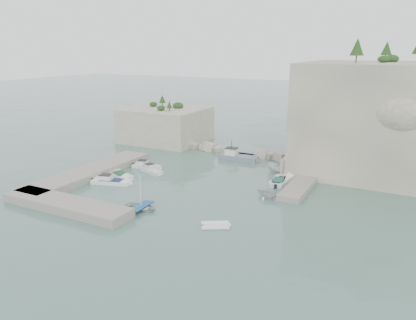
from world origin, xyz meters
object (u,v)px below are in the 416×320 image
at_px(motorboat_c, 120,177).
at_px(work_boat, 239,160).
at_px(tender_east_a, 267,198).
at_px(motorboat_d, 112,184).
at_px(inflatable_dinghy, 215,227).
at_px(motorboat_a, 147,168).
at_px(tender_east_b, 278,183).
at_px(rowboat, 141,210).
at_px(tender_east_d, 283,173).
at_px(tender_east_c, 282,182).
at_px(motorboat_b, 152,172).

bearing_deg(motorboat_c, work_boat, 79.75).
bearing_deg(tender_east_a, motorboat_d, 119.46).
bearing_deg(inflatable_dinghy, motorboat_a, 113.30).
bearing_deg(motorboat_d, tender_east_b, 11.06).
height_order(rowboat, tender_east_d, tender_east_d).
bearing_deg(tender_east_a, work_boat, 51.52).
xyz_separation_m(tender_east_a, tender_east_c, (-0.20, 7.27, 0.00)).
bearing_deg(motorboat_c, motorboat_d, -48.41).
bearing_deg(motorboat_b, tender_east_b, 33.15).
bearing_deg(tender_east_c, motorboat_a, 111.33).
relative_size(motorboat_d, tender_east_a, 2.04).
bearing_deg(motorboat_b, work_boat, 76.20).
relative_size(motorboat_b, tender_east_a, 1.55).
relative_size(motorboat_d, tender_east_d, 1.29).
bearing_deg(motorboat_b, motorboat_c, -105.06).
bearing_deg(motorboat_b, tender_east_d, 47.37).
distance_m(motorboat_b, tender_east_d, 20.77).
relative_size(tender_east_a, tender_east_b, 0.62).
bearing_deg(motorboat_c, motorboat_b, 78.79).
relative_size(tender_east_a, work_boat, 0.42).
relative_size(motorboat_d, inflatable_dinghy, 1.89).
xyz_separation_m(motorboat_b, tender_east_d, (18.64, 9.16, 0.00)).
xyz_separation_m(tender_east_a, tender_east_d, (-1.44, 11.31, 0.00)).
bearing_deg(tender_east_a, motorboat_b, 100.49).
distance_m(motorboat_d, motorboat_b, 7.48).
xyz_separation_m(motorboat_a, tender_east_c, (21.99, 3.54, 0.00)).
relative_size(motorboat_c, tender_east_a, 1.73).
relative_size(inflatable_dinghy, tender_east_b, 0.67).
xyz_separation_m(inflatable_dinghy, work_boat, (-8.75, 26.76, 0.00)).
xyz_separation_m(motorboat_b, tender_east_a, (20.08, -2.15, 0.00)).
xyz_separation_m(rowboat, tender_east_c, (12.08, 18.37, 0.00)).
bearing_deg(tender_east_c, work_boat, 64.53).
height_order(motorboat_c, tender_east_c, same).
distance_m(motorboat_b, tender_east_a, 20.20).
distance_m(motorboat_a, motorboat_c, 5.70).
bearing_deg(inflatable_dinghy, motorboat_b, 113.32).
distance_m(motorboat_a, tender_east_a, 22.50).
xyz_separation_m(motorboat_d, rowboat, (9.84, -6.05, 0.00)).
xyz_separation_m(inflatable_dinghy, tender_east_c, (1.83, 18.60, 0.00)).
xyz_separation_m(tender_east_b, tender_east_c, (0.33, 0.99, 0.00)).
relative_size(motorboat_b, tender_east_c, 0.89).
bearing_deg(rowboat, tender_east_b, -36.23).
bearing_deg(tender_east_b, motorboat_a, 87.55).
bearing_deg(rowboat, motorboat_b, 28.32).
bearing_deg(tender_east_d, motorboat_a, 108.83).
bearing_deg(motorboat_a, tender_east_b, -3.38).
xyz_separation_m(motorboat_c, tender_east_c, (22.85, 9.17, 0.00)).
height_order(motorboat_d, motorboat_a, same).
xyz_separation_m(motorboat_d, tender_east_b, (21.58, 11.33, 0.00)).
bearing_deg(inflatable_dinghy, tender_east_a, 49.89).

